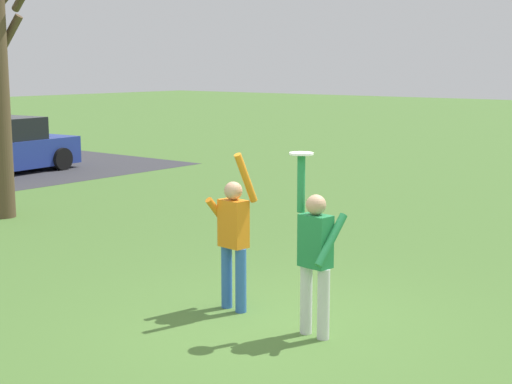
% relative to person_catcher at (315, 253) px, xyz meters
% --- Properties ---
extents(ground_plane, '(120.00, 120.00, 0.00)m').
position_rel_person_catcher_xyz_m(ground_plane, '(-0.03, 0.53, -0.98)').
color(ground_plane, '#4C7533').
extents(person_catcher, '(0.49, 0.56, 2.08)m').
position_rel_person_catcher_xyz_m(person_catcher, '(0.00, 0.00, 0.00)').
color(person_catcher, silver).
rests_on(person_catcher, ground_plane).
extents(person_defender, '(0.49, 0.58, 2.04)m').
position_rel_person_catcher_xyz_m(person_defender, '(0.15, 1.34, -0.00)').
color(person_defender, '#3366B7').
rests_on(person_defender, ground_plane).
extents(frisbee_disc, '(0.27, 0.27, 0.02)m').
position_rel_person_catcher_xyz_m(frisbee_disc, '(0.03, 0.22, 1.11)').
color(frisbee_disc, white).
rests_on(frisbee_disc, person_catcher).
extents(parked_car_blue, '(4.24, 2.32, 1.59)m').
position_rel_person_catcher_xyz_m(parked_car_blue, '(5.54, 14.51, -0.25)').
color(parked_car_blue, '#233893').
rests_on(parked_car_blue, ground_plane).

